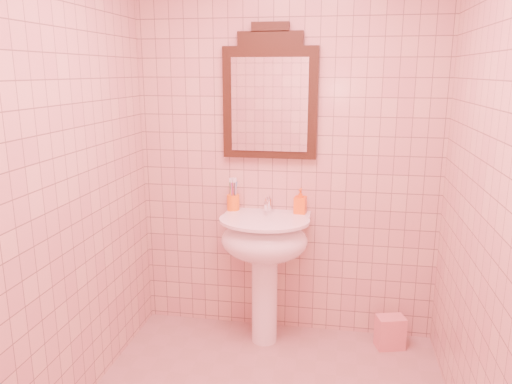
% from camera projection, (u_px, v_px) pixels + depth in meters
% --- Properties ---
extents(back_wall, '(2.00, 0.02, 2.50)m').
position_uv_depth(back_wall, '(287.00, 153.00, 3.29)').
color(back_wall, beige).
rests_on(back_wall, floor).
extents(pedestal_sink, '(0.58, 0.58, 0.86)m').
position_uv_depth(pedestal_sink, '(264.00, 248.00, 3.22)').
color(pedestal_sink, white).
rests_on(pedestal_sink, floor).
extents(faucet, '(0.04, 0.16, 0.11)m').
position_uv_depth(faucet, '(268.00, 204.00, 3.29)').
color(faucet, white).
rests_on(faucet, pedestal_sink).
extents(mirror, '(0.61, 0.06, 0.85)m').
position_uv_depth(mirror, '(270.00, 97.00, 3.19)').
color(mirror, black).
rests_on(mirror, back_wall).
extents(toothbrush_cup, '(0.08, 0.08, 0.20)m').
position_uv_depth(toothbrush_cup, '(233.00, 202.00, 3.36)').
color(toothbrush_cup, orange).
rests_on(toothbrush_cup, pedestal_sink).
extents(soap_dispenser, '(0.08, 0.09, 0.17)m').
position_uv_depth(soap_dispenser, '(300.00, 201.00, 3.27)').
color(soap_dispenser, orange).
rests_on(soap_dispenser, pedestal_sink).
extents(towel, '(0.20, 0.16, 0.22)m').
position_uv_depth(towel, '(390.00, 332.00, 3.27)').
color(towel, pink).
rests_on(towel, floor).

